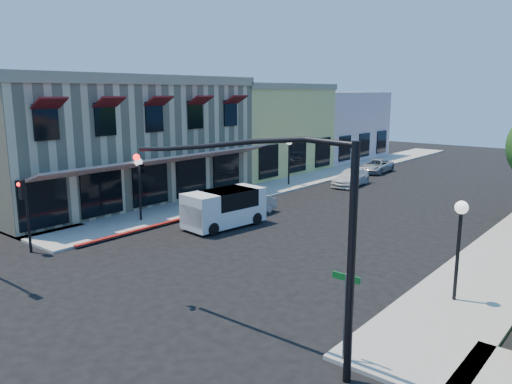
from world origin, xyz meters
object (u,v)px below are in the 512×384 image
Objects in this scene: lamppost_left_far at (289,150)px; parked_car_a at (214,207)px; signal_mast_arm at (279,209)px; lamppost_right_near at (460,225)px; white_van at (224,206)px; parked_car_d at (376,166)px; lamppost_left_near at (139,173)px; street_name_sign at (345,303)px; secondary_signal at (24,202)px; parked_car_b at (250,205)px; parked_car_c at (351,178)px.

parked_car_a is at bearing -77.60° from lamppost_left_far.
signal_mast_arm reaches higher than lamppost_right_near.
white_van is 21.92m from parked_car_d.
parked_car_a is at bearing 147.37° from white_van.
signal_mast_arm is 2.24× the size of lamppost_left_far.
lamppost_left_near and lamppost_right_near have the same top height.
parked_car_a is at bearing 166.99° from lamppost_right_near.
lamppost_left_near is 1.00× the size of lamppost_right_near.
street_name_sign is 0.70× the size of lamppost_left_far.
secondary_signal is 0.93× the size of lamppost_left_far.
parked_car_d is at bearing 94.90° from white_van.
secondary_signal is at bearing -85.66° from lamppost_left_near.
lamppost_right_near is at bearing 0.00° from lamppost_left_near.
lamppost_left_near is at bearing -125.79° from parked_car_b.
signal_mast_arm reaches higher than street_name_sign.
signal_mast_arm is at bearing -112.12° from lamppost_right_near.
lamppost_left_near is at bearing 180.00° from lamppost_right_near.
lamppost_left_near is at bearing -90.00° from lamppost_left_far.
parked_car_a is 20.61m from parked_car_d.
parked_car_d is (-1.87, 21.83, -0.54)m from white_van.
secondary_signal is at bearing -177.07° from street_name_sign.
parked_car_a is (2.33, -10.61, -2.14)m from lamppost_left_far.
parked_car_d is (0.03, 20.61, -0.00)m from parked_car_a.
secondary_signal is at bearing -104.72° from parked_car_b.
parked_car_a is at bearing -129.60° from parked_car_b.
secondary_signal is 20.60m from lamppost_left_far.
lamppost_left_far is (-14.36, 20.50, -1.35)m from signal_mast_arm.
parked_car_d is (-11.99, 30.50, -3.50)m from signal_mast_arm.
parked_car_a is at bearing -101.43° from parked_car_c.
parked_car_b is at bearing 100.80° from white_van.
parked_car_b is 0.83× the size of parked_car_d.
street_name_sign is 17.05m from lamppost_left_near.
white_van is at bearing 139.40° from signal_mast_arm.
secondary_signal is 30.70m from parked_car_d.
signal_mast_arm reaches higher than secondary_signal.
parked_car_d is at bearing 111.46° from signal_mast_arm.
white_van is (-12.76, 2.17, -1.60)m from lamppost_right_near.
parked_car_a is at bearing 140.55° from signal_mast_arm.
lamppost_left_near is at bearing -107.97° from parked_car_c.
parked_car_c is at bearing 90.71° from parked_car_b.
secondary_signal reaches higher than street_name_sign.
lamppost_left_near is at bearing -152.93° from white_van.
parked_car_b is 19.05m from parked_car_d.
street_name_sign is at bearing -34.12° from white_van.
white_van is 1.08× the size of parked_car_c.
white_van is at bearing -88.71° from parked_car_d.
secondary_signal reaches higher than parked_car_d.
parked_car_a is (-14.67, 3.39, -2.14)m from lamppost_right_near.
lamppost_left_far is at bearing 125.00° from signal_mast_arm.
street_name_sign reaches higher than white_van.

